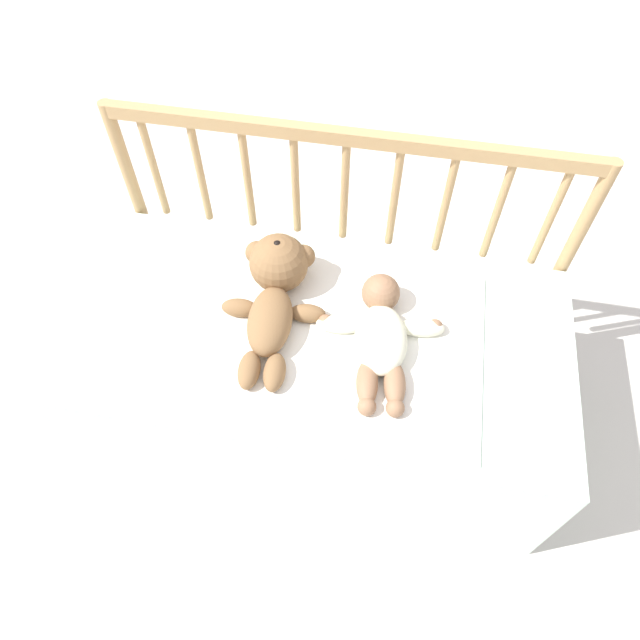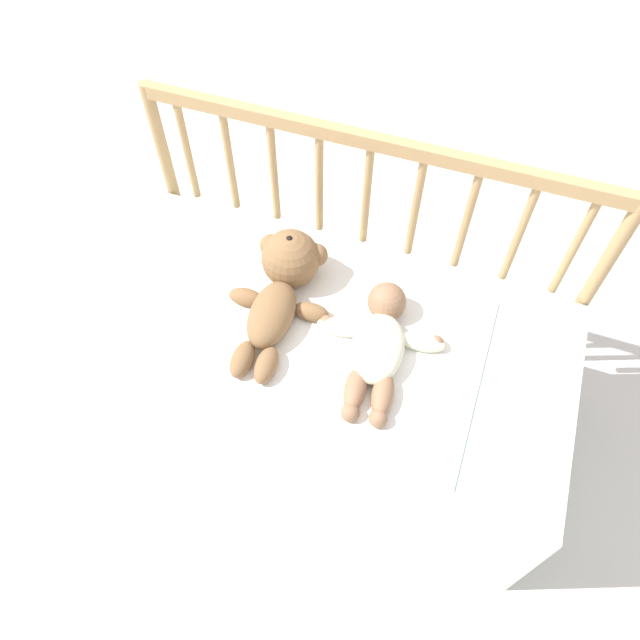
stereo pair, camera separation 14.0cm
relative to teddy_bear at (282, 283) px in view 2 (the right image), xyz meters
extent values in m
plane|color=silver|center=(0.13, -0.07, -0.50)|extent=(12.00, 12.00, 0.00)
cube|color=silver|center=(0.13, -0.07, -0.28)|extent=(1.28, 0.65, 0.44)
cylinder|color=tan|center=(-0.49, 0.28, -0.10)|extent=(0.04, 0.04, 0.79)
cylinder|color=tan|center=(0.75, 0.28, -0.10)|extent=(0.04, 0.04, 0.79)
cube|color=tan|center=(0.13, 0.28, 0.27)|extent=(1.24, 0.03, 0.04)
cylinder|color=tan|center=(-0.40, 0.28, 0.10)|extent=(0.02, 0.02, 0.32)
cylinder|color=tan|center=(-0.27, 0.28, 0.10)|extent=(0.02, 0.02, 0.32)
cylinder|color=tan|center=(-0.14, 0.28, 0.10)|extent=(0.02, 0.02, 0.32)
cylinder|color=tan|center=(0.00, 0.28, 0.10)|extent=(0.02, 0.02, 0.32)
cylinder|color=tan|center=(0.13, 0.28, 0.10)|extent=(0.02, 0.02, 0.32)
cylinder|color=tan|center=(0.27, 0.28, 0.10)|extent=(0.02, 0.02, 0.32)
cylinder|color=tan|center=(0.40, 0.28, 0.10)|extent=(0.02, 0.02, 0.32)
cylinder|color=tan|center=(0.53, 0.28, 0.10)|extent=(0.02, 0.02, 0.32)
cylinder|color=tan|center=(0.67, 0.28, 0.10)|extent=(0.02, 0.02, 0.32)
cube|color=white|center=(0.14, -0.09, -0.06)|extent=(0.80, 0.54, 0.01)
ellipsoid|color=olive|center=(0.01, -0.09, -0.02)|extent=(0.13, 0.22, 0.09)
sphere|color=olive|center=(-0.01, 0.07, 0.01)|extent=(0.16, 0.16, 0.16)
sphere|color=beige|center=(-0.01, 0.07, 0.06)|extent=(0.07, 0.07, 0.07)
sphere|color=black|center=(-0.01, 0.07, 0.08)|extent=(0.02, 0.02, 0.02)
sphere|color=olive|center=(-0.07, 0.09, 0.02)|extent=(0.06, 0.06, 0.06)
sphere|color=olive|center=(0.05, 0.10, 0.02)|extent=(0.06, 0.06, 0.06)
ellipsoid|color=olive|center=(-0.08, -0.05, -0.04)|extent=(0.10, 0.06, 0.05)
ellipsoid|color=olive|center=(0.09, -0.04, -0.04)|extent=(0.10, 0.06, 0.05)
ellipsoid|color=olive|center=(-0.01, -0.23, -0.04)|extent=(0.06, 0.11, 0.05)
ellipsoid|color=olive|center=(0.05, -0.22, -0.04)|extent=(0.06, 0.11, 0.05)
ellipsoid|color=#EAEACC|center=(0.29, -0.09, -0.03)|extent=(0.16, 0.22, 0.08)
sphere|color=#936B4C|center=(0.27, 0.05, -0.01)|extent=(0.10, 0.10, 0.10)
ellipsoid|color=#EAEACC|center=(0.18, -0.05, -0.04)|extent=(0.13, 0.06, 0.05)
ellipsoid|color=#EAEACC|center=(0.38, -0.03, -0.04)|extent=(0.13, 0.06, 0.05)
sphere|color=#936B4C|center=(0.14, -0.05, -0.04)|extent=(0.04, 0.04, 0.04)
sphere|color=#936B4C|center=(0.42, -0.02, -0.04)|extent=(0.04, 0.04, 0.04)
ellipsoid|color=#936B4C|center=(0.27, -0.21, -0.04)|extent=(0.07, 0.13, 0.05)
ellipsoid|color=#936B4C|center=(0.33, -0.20, -0.04)|extent=(0.07, 0.13, 0.05)
sphere|color=#936B4C|center=(0.28, -0.27, -0.04)|extent=(0.04, 0.04, 0.04)
sphere|color=#936B4C|center=(0.34, -0.26, -0.04)|extent=(0.04, 0.04, 0.04)
camera|label=1|loc=(0.28, -0.88, 1.13)|focal=32.00mm
camera|label=2|loc=(0.42, -0.84, 1.13)|focal=32.00mm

